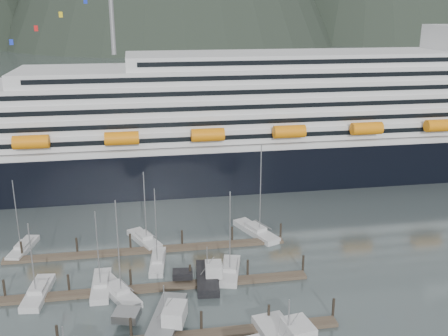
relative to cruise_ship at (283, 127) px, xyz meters
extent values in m
plane|color=#475454|center=(-30.03, -54.94, -12.04)|extent=(1600.00, 1600.00, 0.00)
cube|color=black|center=(-5.03, 0.06, -8.04)|extent=(210.00, 28.00, 12.00)
cube|color=silver|center=(-5.03, 0.06, -1.54)|extent=(205.80, 27.44, 1.50)
cube|color=silver|center=(-0.03, 0.06, 1.06)|extent=(185.00, 26.00, 3.20)
cube|color=black|center=(-0.03, -12.99, 1.22)|extent=(175.75, 0.20, 1.00)
cube|color=silver|center=(1.97, 0.06, 4.26)|extent=(180.00, 25.00, 3.20)
cube|color=black|center=(1.97, -12.49, 4.42)|extent=(171.00, 0.20, 1.00)
cube|color=silver|center=(3.97, 0.06, 7.46)|extent=(172.00, 24.00, 3.20)
cube|color=black|center=(3.97, -11.99, 7.62)|extent=(163.40, 0.20, 1.00)
cube|color=silver|center=(5.97, 0.06, 10.66)|extent=(160.00, 23.00, 3.20)
cube|color=black|center=(5.97, -11.49, 10.82)|extent=(152.00, 0.20, 1.00)
cube|color=silver|center=(7.97, 0.06, 13.76)|extent=(140.00, 22.00, 3.00)
cube|color=black|center=(7.97, -10.99, 13.91)|extent=(133.00, 0.20, 1.00)
cube|color=silver|center=(9.97, 0.06, 16.76)|extent=(95.00, 20.00, 3.00)
cube|color=black|center=(9.97, -9.99, 16.91)|extent=(90.25, 0.20, 1.00)
cylinder|color=gray|center=(-40.03, 0.06, 26.26)|extent=(1.00, 1.00, 16.00)
cylinder|color=orange|center=(-57.03, -14.94, 2.46)|extent=(7.00, 2.80, 2.80)
cylinder|color=orange|center=(-39.03, -14.94, 2.46)|extent=(7.00, 2.80, 2.80)
cylinder|color=orange|center=(-21.03, -14.94, 2.46)|extent=(7.00, 2.80, 2.80)
cylinder|color=orange|center=(-3.03, -14.94, 2.46)|extent=(7.00, 2.80, 2.80)
cylinder|color=orange|center=(14.97, -14.94, 2.46)|extent=(7.00, 2.80, 2.80)
cylinder|color=orange|center=(32.97, -14.94, 2.46)|extent=(7.00, 2.80, 2.80)
cylinder|color=black|center=(-38.03, -63.84, -10.64)|extent=(0.36, 0.36, 3.20)
cylinder|color=black|center=(-29.03, -63.84, -10.64)|extent=(0.36, 0.36, 3.20)
cylinder|color=black|center=(-20.03, -63.84, -10.64)|extent=(0.36, 0.36, 3.20)
cylinder|color=black|center=(-11.03, -63.84, -10.64)|extent=(0.36, 0.36, 3.20)
cube|color=#4A3A30|center=(-35.03, -51.94, -11.79)|extent=(48.00, 2.00, 0.50)
cylinder|color=black|center=(-56.03, -50.84, -10.64)|extent=(0.36, 0.36, 3.20)
cylinder|color=black|center=(-47.03, -50.84, -10.64)|extent=(0.36, 0.36, 3.20)
cylinder|color=black|center=(-38.03, -50.84, -10.64)|extent=(0.36, 0.36, 3.20)
cylinder|color=black|center=(-29.03, -50.84, -10.64)|extent=(0.36, 0.36, 3.20)
cylinder|color=black|center=(-20.03, -50.84, -10.64)|extent=(0.36, 0.36, 3.20)
cylinder|color=black|center=(-11.03, -50.84, -10.64)|extent=(0.36, 0.36, 3.20)
cube|color=#4A3A30|center=(-35.03, -38.94, -11.79)|extent=(48.00, 2.00, 0.50)
cylinder|color=black|center=(-56.03, -37.84, -10.64)|extent=(0.36, 0.36, 3.20)
cylinder|color=black|center=(-47.03, -37.84, -10.64)|extent=(0.36, 0.36, 3.20)
cylinder|color=black|center=(-38.03, -37.84, -10.64)|extent=(0.36, 0.36, 3.20)
cylinder|color=black|center=(-29.03, -37.84, -10.64)|extent=(0.36, 0.36, 3.20)
cylinder|color=black|center=(-20.03, -37.84, -10.64)|extent=(0.36, 0.36, 3.20)
cylinder|color=black|center=(-11.03, -37.84, -10.64)|extent=(0.36, 0.36, 3.20)
cube|color=silver|center=(-51.43, -50.90, -11.79)|extent=(3.84, 9.87, 1.50)
cube|color=silver|center=(-51.43, -50.90, -10.81)|extent=(2.50, 3.59, 0.85)
cylinder|color=gray|center=(-51.54, -51.86, -5.62)|extent=(0.17, 0.17, 10.90)
cube|color=silver|center=(-39.87, -52.79, -11.79)|extent=(7.05, 10.52, 1.46)
cube|color=silver|center=(-39.87, -52.79, -10.84)|extent=(3.48, 4.19, 0.83)
cylinder|color=gray|center=(-39.41, -53.72, -3.96)|extent=(0.17, 0.17, 14.28)
cube|color=silver|center=(-42.43, -50.40, -11.79)|extent=(2.78, 9.65, 1.42)
cube|color=silver|center=(-42.43, -50.40, -10.88)|extent=(2.08, 3.39, 0.81)
cylinder|color=gray|center=(-42.44, -51.36, -5.17)|extent=(0.16, 0.16, 11.91)
cube|color=silver|center=(-33.65, -44.01, -11.79)|extent=(3.34, 9.73, 1.21)
cube|color=silver|center=(-33.65, -44.01, -11.04)|extent=(2.11, 3.51, 0.69)
cylinder|color=gray|center=(-33.76, -44.96, -4.88)|extent=(0.14, 0.14, 12.76)
cube|color=silver|center=(-56.43, -34.94, -11.79)|extent=(4.29, 9.66, 1.31)
cube|color=silver|center=(-56.43, -34.94, -10.96)|extent=(2.50, 3.59, 0.75)
cylinder|color=gray|center=(-56.62, -35.86, -5.01)|extent=(0.15, 0.15, 12.38)
cube|color=silver|center=(-35.58, -34.94, -11.79)|extent=(6.27, 9.64, 1.45)
cube|color=silver|center=(-35.58, -34.94, -10.84)|extent=(3.23, 3.83, 0.83)
cylinder|color=gray|center=(-35.20, -35.80, -4.85)|extent=(0.17, 0.17, 12.51)
cube|color=silver|center=(-14.94, -34.95, -11.79)|extent=(6.89, 11.85, 1.55)
cube|color=silver|center=(-14.94, -34.95, -10.77)|extent=(3.53, 4.59, 0.88)
cylinder|color=gray|center=(-14.52, -36.03, -2.84)|extent=(0.18, 0.18, 16.41)
cube|color=silver|center=(-22.47, -49.18, -11.79)|extent=(5.01, 9.72, 1.45)
cube|color=silver|center=(-22.47, -49.18, -10.85)|extent=(2.85, 3.69, 0.83)
cylinder|color=gray|center=(-22.71, -50.08, -4.49)|extent=(0.17, 0.17, 13.23)
cube|color=gray|center=(-33.64, -62.17, -11.69)|extent=(7.18, 13.97, 1.93)
cube|color=gray|center=(-38.58, -60.71, -10.49)|extent=(4.00, 3.79, 1.16)
cube|color=silver|center=(-32.34, -62.55, -9.81)|extent=(3.75, 4.66, 2.13)
cube|color=black|center=(-32.34, -62.55, -9.04)|extent=(3.49, 4.35, 0.48)
cylinder|color=gray|center=(-33.64, -62.17, -8.17)|extent=(0.15, 0.15, 4.84)
cube|color=silver|center=(-17.90, -69.73, -9.44)|extent=(3.76, 4.51, 2.49)
cube|color=black|center=(-17.90, -69.73, -8.54)|extent=(3.50, 4.21, 0.56)
cylinder|color=gray|center=(-19.23, -69.94, -7.52)|extent=(0.18, 0.18, 5.65)
cube|color=black|center=(-26.43, -51.08, -11.69)|extent=(4.17, 10.18, 1.80)
cube|color=black|center=(-30.18, -50.72, -10.60)|extent=(3.26, 2.46, 1.08)
cube|color=silver|center=(-25.44, -51.17, -9.97)|extent=(2.80, 3.20, 1.98)
cube|color=black|center=(-25.44, -51.17, -9.24)|extent=(2.60, 2.99, 0.45)
cylinder|color=gray|center=(-26.43, -51.08, -8.43)|extent=(0.14, 0.14, 4.51)
camera|label=1|loc=(-36.25, -122.43, 28.43)|focal=42.00mm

